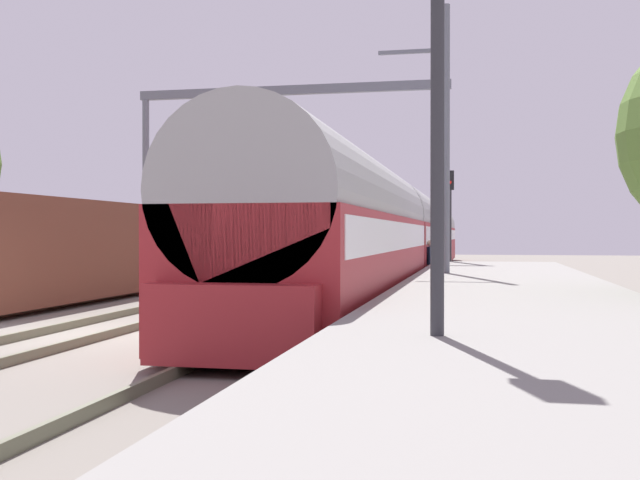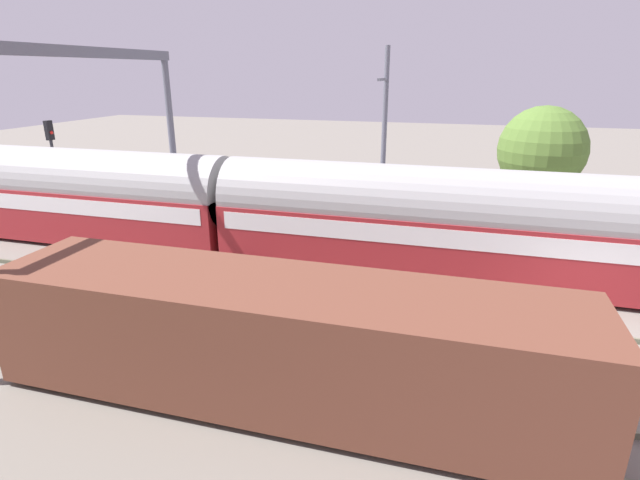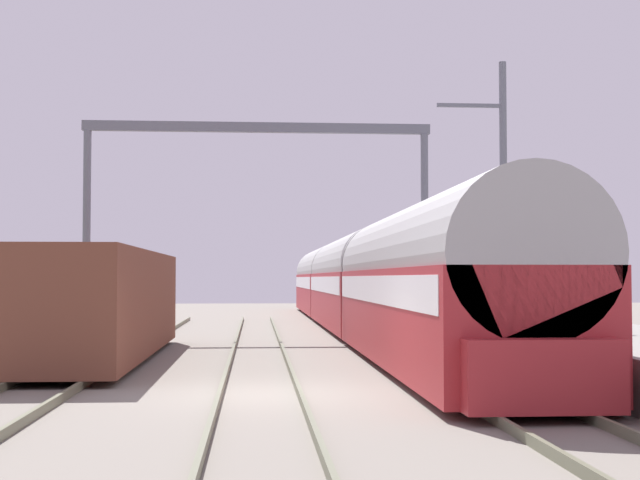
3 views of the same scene
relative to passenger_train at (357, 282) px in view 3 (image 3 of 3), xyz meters
The scene contains 11 objects.
ground 21.28m from the passenger_train, 101.34° to the right, with size 120.00×120.00×0.00m, color slate.
track_far_west 22.46m from the passenger_train, 111.86° to the right, with size 1.52×60.00×0.16m.
track_west 21.27m from the passenger_train, 101.34° to the right, with size 1.52×60.00×0.16m.
track_east 20.86m from the passenger_train, 90.00° to the right, with size 1.52×60.00×0.16m.
platform 19.22m from the passenger_train, 78.51° to the right, with size 4.40×28.00×0.90m.
passenger_train is the anchor object (origin of this frame).
freight_car 15.76m from the passenger_train, 121.95° to the right, with size 2.80×13.00×2.70m.
person_crossing 7.28m from the passenger_train, 77.36° to the right, with size 0.40×0.47×1.73m.
railway_signal_far 2.94m from the passenger_train, 44.73° to the left, with size 0.36×0.30×4.89m.
catenary_gantry 7.19m from the passenger_train, 132.42° to the right, with size 12.73×0.28×7.86m.
catenary_pole_east_mid 14.20m from the passenger_train, 80.35° to the right, with size 1.90×0.20×8.00m.
Camera 3 is at (-0.09, -16.95, 2.16)m, focal length 50.97 mm.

